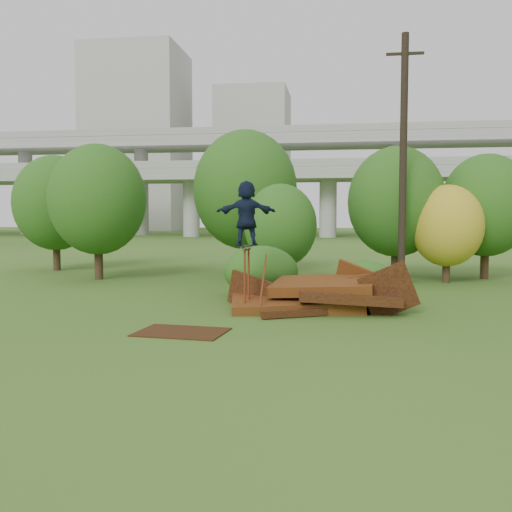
# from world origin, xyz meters

# --- Properties ---
(ground) EXTENTS (240.00, 240.00, 0.00)m
(ground) POSITION_xyz_m (0.00, 0.00, 0.00)
(ground) COLOR #2D5116
(ground) RESTS_ON ground
(scrap_pile) EXTENTS (5.68, 3.37, 1.87)m
(scrap_pile) POSITION_xyz_m (0.84, 2.69, 0.39)
(scrap_pile) COLOR #401D0B
(scrap_pile) RESTS_ON ground
(grind_rail) EXTENTS (0.10, 0.86, 1.80)m
(grind_rail) POSITION_xyz_m (-1.09, 2.16, 1.08)
(grind_rail) COLOR maroon
(grind_rail) RESTS_ON ground
(skateboard) EXTENTS (0.25, 0.81, 0.08)m
(skateboard) POSITION_xyz_m (-1.09, 2.13, 1.87)
(skateboard) COLOR black
(skateboard) RESTS_ON grind_rail
(skater) EXTENTS (1.77, 0.93, 1.82)m
(skater) POSITION_xyz_m (-1.09, 2.13, 2.80)
(skater) COLOR #121B35
(skater) RESTS_ON skateboard
(flat_plate) EXTENTS (2.18, 1.66, 0.03)m
(flat_plate) POSITION_xyz_m (-2.12, -1.00, 0.01)
(flat_plate) COLOR #341C0B
(flat_plate) RESTS_ON ground
(tree_0) EXTENTS (4.10, 4.10, 5.79)m
(tree_0) POSITION_xyz_m (-8.73, 9.41, 3.42)
(tree_0) COLOR black
(tree_0) RESTS_ON ground
(tree_1) EXTENTS (4.83, 4.83, 6.72)m
(tree_1) POSITION_xyz_m (-2.86, 12.57, 3.93)
(tree_1) COLOR black
(tree_1) RESTS_ON ground
(tree_2) EXTENTS (2.82, 2.82, 3.97)m
(tree_2) POSITION_xyz_m (-0.76, 8.21, 2.34)
(tree_2) COLOR black
(tree_2) RESTS_ON ground
(tree_3) EXTENTS (4.11, 4.11, 5.70)m
(tree_3) POSITION_xyz_m (3.89, 11.33, 3.33)
(tree_3) COLOR black
(tree_3) RESTS_ON ground
(tree_4) EXTENTS (2.89, 2.89, 3.99)m
(tree_4) POSITION_xyz_m (5.83, 10.27, 2.32)
(tree_4) COLOR black
(tree_4) RESTS_ON ground
(tree_5) EXTENTS (3.83, 3.83, 5.39)m
(tree_5) POSITION_xyz_m (7.73, 11.97, 3.17)
(tree_5) COLOR black
(tree_5) RESTS_ON ground
(tree_6) EXTENTS (4.11, 4.11, 5.74)m
(tree_6) POSITION_xyz_m (-12.51, 12.95, 3.37)
(tree_6) COLOR black
(tree_6) RESTS_ON ground
(shrub_left) EXTENTS (2.51, 2.31, 1.73)m
(shrub_left) POSITION_xyz_m (-1.09, 5.10, 0.87)
(shrub_left) COLOR #224913
(shrub_left) RESTS_ON ground
(shrub_right) EXTENTS (1.86, 1.71, 1.32)m
(shrub_right) POSITION_xyz_m (2.33, 4.52, 0.66)
(shrub_right) COLOR #224913
(shrub_right) RESTS_ON ground
(utility_pole) EXTENTS (1.40, 0.28, 9.60)m
(utility_pole) POSITION_xyz_m (3.89, 8.79, 4.87)
(utility_pole) COLOR black
(utility_pole) RESTS_ON ground
(freeway_overpass) EXTENTS (160.00, 15.00, 13.70)m
(freeway_overpass) POSITION_xyz_m (0.00, 62.92, 10.32)
(freeway_overpass) COLOR gray
(freeway_overpass) RESTS_ON ground
(building_left) EXTENTS (18.00, 16.00, 35.00)m
(building_left) POSITION_xyz_m (-38.00, 95.00, 17.50)
(building_left) COLOR #9E9E99
(building_left) RESTS_ON ground
(building_right) EXTENTS (14.00, 14.00, 28.00)m
(building_right) POSITION_xyz_m (-16.00, 102.00, 14.00)
(building_right) COLOR #9E9E99
(building_right) RESTS_ON ground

